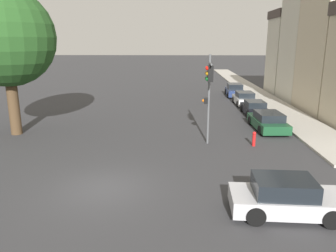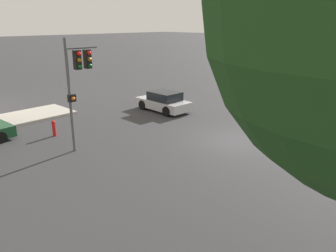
% 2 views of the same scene
% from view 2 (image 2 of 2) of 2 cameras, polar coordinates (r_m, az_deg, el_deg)
% --- Properties ---
extents(ground_plane, '(300.00, 300.00, 0.00)m').
position_cam_2_polar(ground_plane, '(18.22, 11.40, -2.54)').
color(ground_plane, '#333335').
extents(traffic_signal, '(0.55, 1.85, 5.52)m').
position_cam_2_polar(traffic_signal, '(16.42, -15.40, 8.81)').
color(traffic_signal, '#515456').
rests_on(traffic_signal, ground_plane).
extents(crossing_car_0, '(4.22, 2.12, 1.42)m').
position_cam_2_polar(crossing_car_0, '(23.81, -0.76, 4.27)').
color(crossing_car_0, '#B7B7BC').
rests_on(crossing_car_0, ground_plane).
extents(fire_hydrant, '(0.22, 0.22, 0.92)m').
position_cam_2_polar(fire_hydrant, '(19.57, -19.25, -0.28)').
color(fire_hydrant, red).
rests_on(fire_hydrant, ground_plane).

